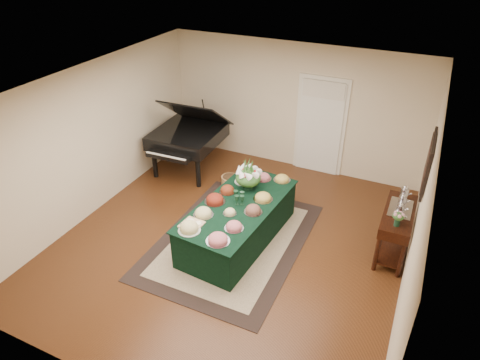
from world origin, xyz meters
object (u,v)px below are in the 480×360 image
at_px(floral_centerpiece, 248,175).
at_px(grand_piano, 188,136).
at_px(mahogany_sideboard, 397,222).
at_px(buffet_table, 238,222).

xyz_separation_m(floral_centerpiece, grand_piano, (-1.94, 1.21, -0.17)).
bearing_deg(floral_centerpiece, mahogany_sideboard, 4.52).
relative_size(floral_centerpiece, grand_piano, 0.27).
relative_size(floral_centerpiece, mahogany_sideboard, 0.38).
height_order(buffet_table, floral_centerpiece, floral_centerpiece).
bearing_deg(buffet_table, floral_centerpiece, 95.95).
bearing_deg(mahogany_sideboard, buffet_table, -163.56).
height_order(buffet_table, mahogany_sideboard, mahogany_sideboard).
xyz_separation_m(buffet_table, floral_centerpiece, (-0.05, 0.52, 0.62)).
distance_m(buffet_table, grand_piano, 2.68).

